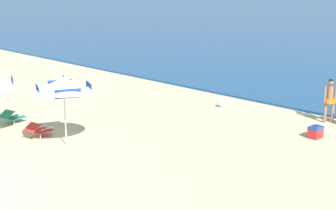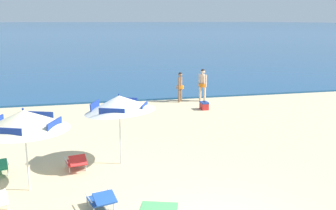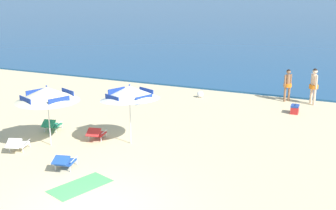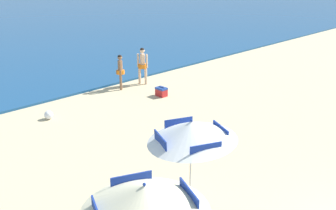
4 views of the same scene
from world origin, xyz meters
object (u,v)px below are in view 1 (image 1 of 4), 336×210
at_px(lounge_chair_spare_folded, 39,130).
at_px(cooler_box, 315,132).
at_px(beach_ball, 222,103).
at_px(beach_umbrella_striped_second, 64,85).
at_px(person_standing_near_shore, 330,97).
at_px(lounge_chair_beside_umbrella, 12,116).

bearing_deg(lounge_chair_spare_folded, cooler_box, 46.56).
distance_m(lounge_chair_spare_folded, beach_ball, 7.85).
relative_size(cooler_box, beach_ball, 1.49).
height_order(beach_umbrella_striped_second, person_standing_near_shore, beach_umbrella_striped_second).
height_order(lounge_chair_beside_umbrella, lounge_chair_spare_folded, same).
height_order(lounge_chair_beside_umbrella, cooler_box, lounge_chair_beside_umbrella).
xyz_separation_m(beach_umbrella_striped_second, cooler_box, (5.00, 6.50, -1.75)).
bearing_deg(beach_umbrella_striped_second, cooler_box, 52.41).
relative_size(person_standing_near_shore, beach_ball, 4.88).
height_order(person_standing_near_shore, beach_ball, person_standing_near_shore).
bearing_deg(person_standing_near_shore, lounge_chair_beside_umbrella, -132.44).
height_order(lounge_chair_spare_folded, beach_ball, lounge_chair_spare_folded).
xyz_separation_m(beach_umbrella_striped_second, beach_ball, (0.03, 7.51, -1.78)).
height_order(beach_umbrella_striped_second, lounge_chair_beside_umbrella, beach_umbrella_striped_second).
height_order(beach_umbrella_striped_second, cooler_box, beach_umbrella_striped_second).
xyz_separation_m(beach_umbrella_striped_second, lounge_chair_beside_umbrella, (-3.59, -0.07, -1.68)).
bearing_deg(person_standing_near_shore, beach_umbrella_striped_second, -116.68).
bearing_deg(lounge_chair_spare_folded, lounge_chair_beside_umbrella, 176.00).
relative_size(lounge_chair_beside_umbrella, beach_ball, 2.91).
height_order(cooler_box, beach_ball, cooler_box).
relative_size(lounge_chair_beside_umbrella, lounge_chair_spare_folded, 1.01).
relative_size(lounge_chair_beside_umbrella, cooler_box, 1.95).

